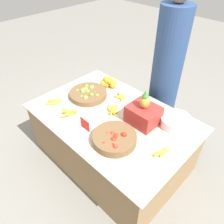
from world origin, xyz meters
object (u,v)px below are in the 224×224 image
(lime_bowl, at_px, (88,94))
(vendor_person, at_px, (166,74))
(tomato_basket, at_px, (114,138))
(price_sign, at_px, (85,124))
(produce_crate, at_px, (143,113))
(metal_bowl, at_px, (176,121))

(lime_bowl, height_order, vendor_person, vendor_person)
(lime_bowl, height_order, tomato_basket, tomato_basket)
(price_sign, height_order, produce_crate, produce_crate)
(price_sign, distance_m, vendor_person, 1.14)
(price_sign, bearing_deg, vendor_person, 85.67)
(metal_bowl, xyz_separation_m, price_sign, (-0.56, -0.64, 0.01))
(tomato_basket, distance_m, produce_crate, 0.38)
(lime_bowl, height_order, price_sign, price_sign)
(produce_crate, xyz_separation_m, vendor_person, (-0.21, 0.68, 0.06))
(metal_bowl, bearing_deg, lime_bowl, -164.34)
(price_sign, xyz_separation_m, vendor_person, (0.10, 1.13, 0.11))
(tomato_basket, bearing_deg, vendor_person, 100.61)
(vendor_person, bearing_deg, produce_crate, -72.53)
(tomato_basket, relative_size, metal_bowl, 1.33)
(price_sign, bearing_deg, lime_bowl, 137.82)
(price_sign, bearing_deg, produce_crate, 55.87)
(lime_bowl, bearing_deg, metal_bowl, 15.66)
(tomato_basket, bearing_deg, metal_bowl, 64.80)
(produce_crate, distance_m, vendor_person, 0.71)
(tomato_basket, relative_size, produce_crate, 1.07)
(metal_bowl, height_order, produce_crate, produce_crate)
(tomato_basket, relative_size, vendor_person, 0.22)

